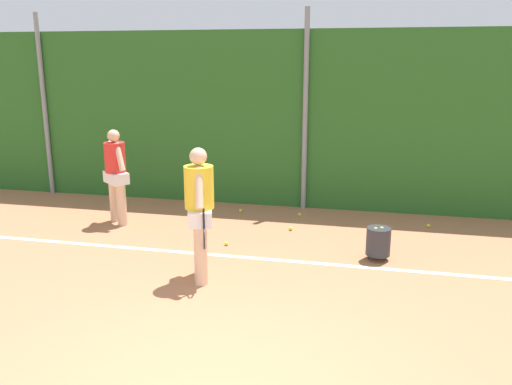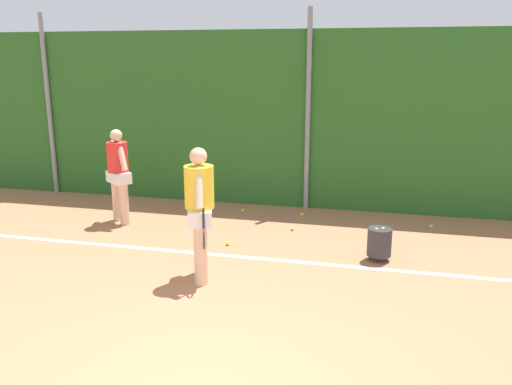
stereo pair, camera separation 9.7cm
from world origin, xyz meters
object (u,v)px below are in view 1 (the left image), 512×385
object	(u,v)px
tennis_ball_4	(428,226)
tennis_ball_5	(226,244)
player_backcourt_far	(116,171)
player_midcourt	(200,207)
tennis_ball_2	(240,210)
tennis_ball_6	(291,229)
ball_hopper	(378,241)
tennis_ball_0	(300,215)

from	to	relation	value
tennis_ball_4	tennis_ball_5	xyz separation A→B (m)	(-3.27, -1.71, 0.00)
player_backcourt_far	tennis_ball_4	bearing A→B (deg)	49.95
player_midcourt	tennis_ball_4	distance (m)	4.57
tennis_ball_5	tennis_ball_2	bearing A→B (deg)	97.54
player_midcourt	player_backcourt_far	bearing A→B (deg)	-151.15
player_backcourt_far	tennis_ball_6	world-z (taller)	player_backcourt_far
player_backcourt_far	tennis_ball_4	xyz separation A→B (m)	(5.53, 0.97, -0.93)
ball_hopper	tennis_ball_5	world-z (taller)	ball_hopper
tennis_ball_2	tennis_ball_5	size ratio (longest dim) A/B	1.00
player_backcourt_far	tennis_ball_6	distance (m)	3.30
player_backcourt_far	tennis_ball_6	size ratio (longest dim) A/B	26.05
ball_hopper	tennis_ball_5	bearing A→B (deg)	177.80
player_midcourt	tennis_ball_6	size ratio (longest dim) A/B	27.59
player_midcourt	tennis_ball_2	bearing A→B (deg)	166.20
tennis_ball_0	tennis_ball_6	distance (m)	0.90
tennis_ball_4	tennis_ball_6	distance (m)	2.48
tennis_ball_5	tennis_ball_6	xyz separation A→B (m)	(0.89, 0.99, 0.00)
player_backcourt_far	tennis_ball_0	bearing A→B (deg)	59.79
player_backcourt_far	tennis_ball_5	distance (m)	2.55
player_backcourt_far	tennis_ball_0	xyz separation A→B (m)	(3.18, 1.15, -0.93)
tennis_ball_6	tennis_ball_0	bearing A→B (deg)	88.13
tennis_ball_0	tennis_ball_6	xyz separation A→B (m)	(-0.03, -0.90, 0.00)
tennis_ball_0	tennis_ball_4	world-z (taller)	same
tennis_ball_4	tennis_ball_2	bearing A→B (deg)	176.88
player_midcourt	tennis_ball_0	size ratio (longest dim) A/B	27.59
ball_hopper	tennis_ball_2	distance (m)	3.32
player_midcourt	tennis_ball_5	bearing A→B (deg)	162.43
tennis_ball_5	player_backcourt_far	bearing A→B (deg)	161.83
tennis_ball_4	tennis_ball_0	bearing A→B (deg)	175.75
ball_hopper	tennis_ball_2	world-z (taller)	ball_hopper
ball_hopper	tennis_ball_6	distance (m)	1.86
player_backcourt_far	tennis_ball_6	xyz separation A→B (m)	(3.15, 0.25, -0.93)
player_backcourt_far	tennis_ball_0	distance (m)	3.51
player_backcourt_far	ball_hopper	xyz separation A→B (m)	(4.64, -0.83, -0.68)
player_midcourt	tennis_ball_4	bearing A→B (deg)	114.66
tennis_ball_6	tennis_ball_5	bearing A→B (deg)	-132.01
player_backcourt_far	tennis_ball_4	world-z (taller)	player_backcourt_far
tennis_ball_5	tennis_ball_6	world-z (taller)	same
player_midcourt	ball_hopper	world-z (taller)	player_midcourt
ball_hopper	player_backcourt_far	bearing A→B (deg)	169.83
tennis_ball_6	ball_hopper	bearing A→B (deg)	-36.00
player_midcourt	tennis_ball_2	distance (m)	3.41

